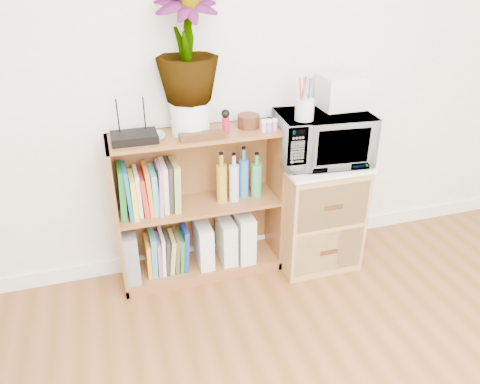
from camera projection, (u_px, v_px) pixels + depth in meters
name	position (u px, v px, depth m)	size (l,w,h in m)	color
skirting_board	(246.00, 243.00, 3.25)	(4.00, 0.02, 0.10)	white
bookshelf	(199.00, 207.00, 2.85)	(1.00, 0.30, 0.95)	brown
wicker_unit	(315.00, 213.00, 3.04)	(0.50, 0.45, 0.70)	#9E7542
microwave	(323.00, 138.00, 2.79)	(0.54, 0.37, 0.30)	silver
pen_cup	(304.00, 110.00, 2.60)	(0.11, 0.11, 0.12)	silver
small_appliance	(341.00, 92.00, 2.78)	(0.25, 0.21, 0.20)	silver
router	(134.00, 137.00, 2.51)	(0.25, 0.17, 0.04)	black
white_bowl	(153.00, 137.00, 2.53)	(0.13, 0.13, 0.03)	silver
plant_pot	(190.00, 117.00, 2.60)	(0.21, 0.21, 0.18)	silver
potted_plant	(187.00, 45.00, 2.42)	(0.33, 0.33, 0.60)	#2F7731
trinket_box	(202.00, 136.00, 2.54)	(0.25, 0.06, 0.04)	#38220F
kokeshi_doll	(226.00, 125.00, 2.61)	(0.04, 0.04, 0.09)	maroon
wooden_bowl	(249.00, 121.00, 2.70)	(0.13, 0.13, 0.07)	#371C0F
paint_jars	(269.00, 126.00, 2.64)	(0.12, 0.04, 0.06)	#D3758E
file_box	(129.00, 252.00, 2.84)	(0.10, 0.26, 0.32)	slate
magazine_holder_left	(203.00, 243.00, 2.96)	(0.09, 0.23, 0.28)	silver
magazine_holder_mid	(226.00, 239.00, 3.00)	(0.09, 0.23, 0.29)	silver
magazine_holder_right	(243.00, 234.00, 3.02)	(0.10, 0.26, 0.32)	silver
cookbooks	(149.00, 189.00, 2.70)	(0.35, 0.20, 0.30)	#1E7129
liquor_bottles	(238.00, 176.00, 2.83)	(0.29, 0.07, 0.31)	#B58B21
lower_books	(166.00, 251.00, 2.92)	(0.27, 0.19, 0.28)	orange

